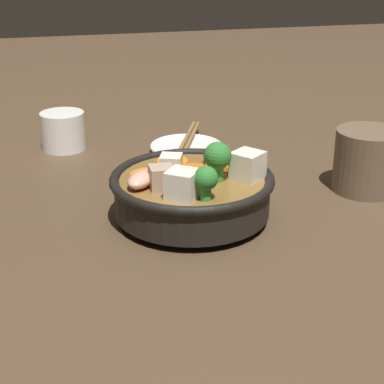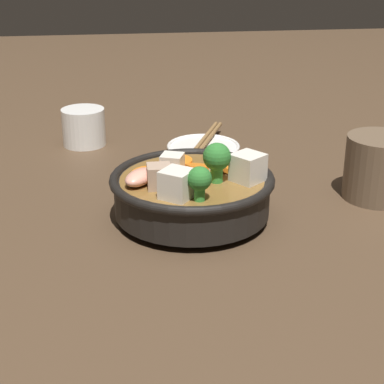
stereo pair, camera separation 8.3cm
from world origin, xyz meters
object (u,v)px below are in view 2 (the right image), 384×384
Objects in this scene: tea_cup at (84,127)px; chopsticks_pair at (203,143)px; side_saucer at (203,148)px; dark_mug at (380,167)px; stirfry_bowl at (192,190)px.

chopsticks_pair is (0.20, -0.06, -0.02)m from tea_cup.
tea_cup is (-0.20, 0.06, 0.03)m from side_saucer.
side_saucer is 0.21m from tea_cup.
dark_mug reaches higher than chopsticks_pair.
stirfry_bowl reaches higher than side_saucer.
chopsticks_pair reaches higher than side_saucer.
tea_cup is 0.35× the size of chopsticks_pair.
tea_cup is at bearing 114.47° from stirfry_bowl.
tea_cup is at bearing 162.18° from side_saucer.
dark_mug reaches higher than tea_cup.
stirfry_bowl reaches higher than tea_cup.
chopsticks_pair is at bearing 134.25° from dark_mug.
stirfry_bowl is at bearing -171.90° from dark_mug.
chopsticks_pair is at bearing -17.82° from tea_cup.
side_saucer is 0.58× the size of chopsticks_pair.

